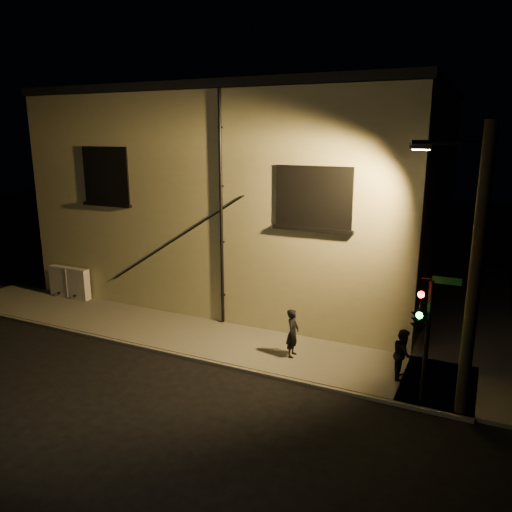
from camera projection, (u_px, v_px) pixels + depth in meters
The scene contains 8 objects.
ground at pixel (228, 367), 15.37m from camera, with size 90.00×90.00×0.00m, color black.
sidewalk at pixel (313, 324), 18.70m from camera, with size 21.00×16.00×0.12m.
building at pixel (262, 190), 23.45m from camera, with size 16.20×12.23×8.80m.
utility_cabinet at pixel (70, 282), 21.39m from camera, with size 2.01×0.34×1.32m, color #B4B4AC.
pedestrian_a at pixel (293, 333), 15.68m from camera, with size 0.57×0.37×1.56m, color black.
pedestrian_b at pixel (403, 354), 14.27m from camera, with size 0.72×0.56×1.48m, color black.
traffic_signal at pixel (420, 318), 12.71m from camera, with size 1.22×2.01×3.43m.
streetlamp_pole at pixel (472, 268), 11.90m from camera, with size 2.03×1.39×7.31m.
Camera 1 is at (6.83, -12.36, 7.02)m, focal length 35.00 mm.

